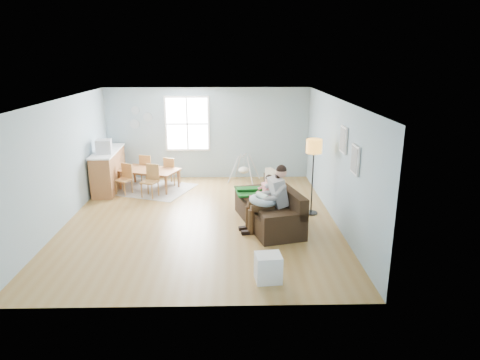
{
  "coord_description": "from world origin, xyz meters",
  "views": [
    {
      "loc": [
        0.67,
        -9.1,
        3.61
      ],
      "look_at": [
        0.87,
        -0.23,
        1.0
      ],
      "focal_mm": 32.0,
      "sensor_mm": 36.0,
      "label": 1
    }
  ],
  "objects_px": {
    "father": "(270,196)",
    "toddler": "(265,190)",
    "sofa": "(271,211)",
    "floor_lamp": "(314,153)",
    "chair_ne": "(171,170)",
    "dining_table": "(149,179)",
    "chair_nw": "(147,167)",
    "chair_se": "(151,179)",
    "baby_swing": "(244,170)",
    "chair_sw": "(125,177)",
    "storage_cube": "(268,268)",
    "monitor": "(104,147)",
    "counter": "(109,170)"
  },
  "relations": [
    {
      "from": "counter",
      "to": "monitor",
      "type": "relative_size",
      "value": 4.56
    },
    {
      "from": "floor_lamp",
      "to": "storage_cube",
      "type": "xyz_separation_m",
      "value": [
        -1.29,
        -3.09,
        -1.24
      ]
    },
    {
      "from": "storage_cube",
      "to": "monitor",
      "type": "xyz_separation_m",
      "value": [
        -3.94,
        4.76,
        1.05
      ]
    },
    {
      "from": "counter",
      "to": "baby_swing",
      "type": "distance_m",
      "value": 3.83
    },
    {
      "from": "chair_sw",
      "to": "baby_swing",
      "type": "bearing_deg",
      "value": 18.2
    },
    {
      "from": "father",
      "to": "chair_se",
      "type": "relative_size",
      "value": 1.66
    },
    {
      "from": "toddler",
      "to": "counter",
      "type": "xyz_separation_m",
      "value": [
        -4.12,
        2.49,
        -0.18
      ]
    },
    {
      "from": "dining_table",
      "to": "baby_swing",
      "type": "xyz_separation_m",
      "value": [
        2.66,
        0.68,
        0.08
      ]
    },
    {
      "from": "chair_se",
      "to": "chair_nw",
      "type": "relative_size",
      "value": 1.03
    },
    {
      "from": "father",
      "to": "toddler",
      "type": "xyz_separation_m",
      "value": [
        -0.08,
        0.51,
        -0.02
      ]
    },
    {
      "from": "sofa",
      "to": "toddler",
      "type": "xyz_separation_m",
      "value": [
        -0.13,
        0.18,
        0.43
      ]
    },
    {
      "from": "dining_table",
      "to": "chair_nw",
      "type": "xyz_separation_m",
      "value": [
        -0.17,
        0.65,
        0.19
      ]
    },
    {
      "from": "toddler",
      "to": "baby_swing",
      "type": "xyz_separation_m",
      "value": [
        -0.36,
        3.16,
        -0.38
      ]
    },
    {
      "from": "monitor",
      "to": "chair_sw",
      "type": "bearing_deg",
      "value": -1.64
    },
    {
      "from": "floor_lamp",
      "to": "chair_ne",
      "type": "bearing_deg",
      "value": 146.25
    },
    {
      "from": "dining_table",
      "to": "toddler",
      "type": "bearing_deg",
      "value": -18.88
    },
    {
      "from": "chair_ne",
      "to": "chair_nw",
      "type": "bearing_deg",
      "value": 159.19
    },
    {
      "from": "toddler",
      "to": "chair_sw",
      "type": "height_order",
      "value": "toddler"
    },
    {
      "from": "sofa",
      "to": "chair_se",
      "type": "distance_m",
      "value": 3.59
    },
    {
      "from": "toddler",
      "to": "sofa",
      "type": "bearing_deg",
      "value": -53.67
    },
    {
      "from": "chair_se",
      "to": "chair_ne",
      "type": "height_order",
      "value": "chair_se"
    },
    {
      "from": "floor_lamp",
      "to": "chair_sw",
      "type": "distance_m",
      "value": 5.11
    },
    {
      "from": "toddler",
      "to": "father",
      "type": "bearing_deg",
      "value": -81.43
    },
    {
      "from": "baby_swing",
      "to": "monitor",
      "type": "bearing_deg",
      "value": -164.33
    },
    {
      "from": "sofa",
      "to": "chair_nw",
      "type": "relative_size",
      "value": 2.8
    },
    {
      "from": "floor_lamp",
      "to": "chair_ne",
      "type": "distance_m",
      "value": 4.44
    },
    {
      "from": "counter",
      "to": "father",
      "type": "bearing_deg",
      "value": -35.54
    },
    {
      "from": "father",
      "to": "chair_se",
      "type": "height_order",
      "value": "father"
    },
    {
      "from": "chair_se",
      "to": "chair_nw",
      "type": "distance_m",
      "value": 1.35
    },
    {
      "from": "father",
      "to": "baby_swing",
      "type": "bearing_deg",
      "value": 96.77
    },
    {
      "from": "storage_cube",
      "to": "chair_nw",
      "type": "height_order",
      "value": "chair_nw"
    },
    {
      "from": "toddler",
      "to": "counter",
      "type": "relative_size",
      "value": 0.43
    },
    {
      "from": "floor_lamp",
      "to": "chair_sw",
      "type": "height_order",
      "value": "floor_lamp"
    },
    {
      "from": "father",
      "to": "floor_lamp",
      "type": "height_order",
      "value": "floor_lamp"
    },
    {
      "from": "storage_cube",
      "to": "chair_se",
      "type": "distance_m",
      "value": 5.22
    },
    {
      "from": "toddler",
      "to": "dining_table",
      "type": "bearing_deg",
      "value": 140.66
    },
    {
      "from": "toddler",
      "to": "baby_swing",
      "type": "distance_m",
      "value": 3.2
    },
    {
      "from": "chair_ne",
      "to": "sofa",
      "type": "bearing_deg",
      "value": -49.5
    },
    {
      "from": "counter",
      "to": "storage_cube",
      "type": "bearing_deg",
      "value": -52.26
    },
    {
      "from": "sofa",
      "to": "floor_lamp",
      "type": "bearing_deg",
      "value": 31.76
    },
    {
      "from": "chair_sw",
      "to": "counter",
      "type": "distance_m",
      "value": 0.67
    },
    {
      "from": "storage_cube",
      "to": "monitor",
      "type": "distance_m",
      "value": 6.27
    },
    {
      "from": "floor_lamp",
      "to": "chair_sw",
      "type": "bearing_deg",
      "value": 160.73
    },
    {
      "from": "floor_lamp",
      "to": "dining_table",
      "type": "bearing_deg",
      "value": 154.02
    },
    {
      "from": "monitor",
      "to": "baby_swing",
      "type": "xyz_separation_m",
      "value": [
        3.73,
        1.05,
        -0.93
      ]
    },
    {
      "from": "chair_se",
      "to": "monitor",
      "type": "distance_m",
      "value": 1.51
    },
    {
      "from": "dining_table",
      "to": "chair_se",
      "type": "distance_m",
      "value": 0.71
    },
    {
      "from": "chair_ne",
      "to": "baby_swing",
      "type": "height_order",
      "value": "chair_ne"
    },
    {
      "from": "monitor",
      "to": "chair_se",
      "type": "bearing_deg",
      "value": -13.2
    },
    {
      "from": "toddler",
      "to": "monitor",
      "type": "distance_m",
      "value": 4.63
    }
  ]
}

